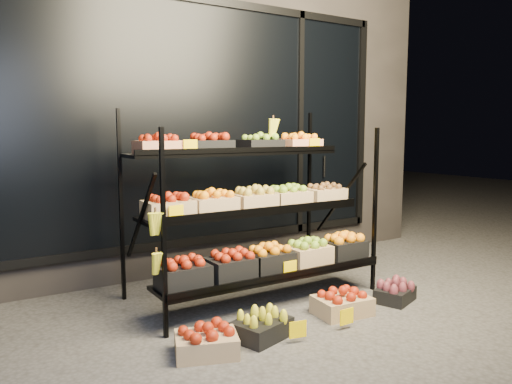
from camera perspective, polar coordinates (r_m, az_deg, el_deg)
ground at (r=4.10m, az=4.58°, el=-14.06°), size 24.00×24.00×0.00m
building at (r=6.10m, az=-10.13°, el=9.50°), size 6.00×2.08×3.50m
display_rack at (r=4.37m, az=-0.17°, el=-2.01°), size 2.18×1.02×1.70m
tag_floor_a at (r=3.63m, az=4.80°, el=-15.96°), size 0.13×0.01×0.12m
tag_floor_b at (r=3.90m, az=10.31°, el=-14.38°), size 0.13×0.01×0.12m
floor_crate_left at (r=3.45m, az=-5.69°, el=-16.59°), size 0.48×0.42×0.20m
floor_crate_midleft at (r=3.68m, az=0.65°, el=-14.99°), size 0.46×0.39×0.20m
floor_crate_midright at (r=4.17m, az=9.81°, el=-12.33°), size 0.46×0.36×0.21m
floor_crate_right at (r=4.57m, az=15.61°, el=-10.92°), size 0.42×0.36×0.18m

